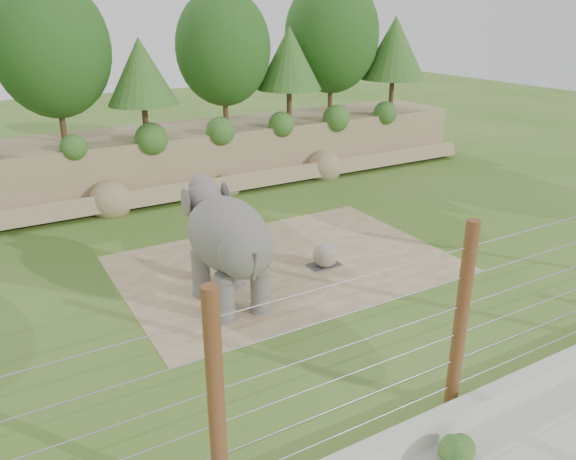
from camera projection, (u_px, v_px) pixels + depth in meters
ground at (326, 310)px, 14.93m from camera, size 90.00×90.00×0.00m
back_embankment at (174, 97)px, 23.95m from camera, size 30.00×5.52×8.77m
dirt_patch at (286, 264)px, 17.58m from camera, size 10.00×7.00×0.02m
drain_grate at (324, 265)px, 17.47m from camera, size 1.00×0.60×0.03m
elephant at (229, 250)px, 14.73m from camera, size 1.69×3.84×3.10m
stone_ball at (325, 255)px, 17.25m from camera, size 0.78×0.78×0.78m
retaining_wall at (470, 410)px, 10.82m from camera, size 26.00×0.35×0.50m
barrier_fence at (461, 319)px, 10.58m from camera, size 20.26×0.26×4.00m
walkway_shrub at (463, 454)px, 9.66m from camera, size 0.62×0.62×0.62m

